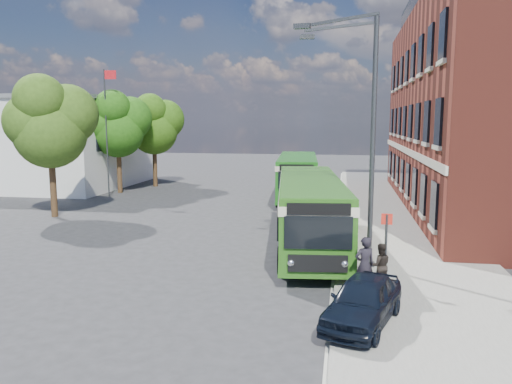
% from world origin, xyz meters
% --- Properties ---
extents(ground, '(120.00, 120.00, 0.00)m').
position_xyz_m(ground, '(0.00, 0.00, 0.00)').
color(ground, '#2B2B2E').
rests_on(ground, ground).
extents(pavement, '(6.00, 48.00, 0.15)m').
position_xyz_m(pavement, '(7.00, 8.00, 0.07)').
color(pavement, gray).
rests_on(pavement, ground).
extents(kerb_line, '(0.12, 48.00, 0.01)m').
position_xyz_m(kerb_line, '(3.95, 8.00, 0.01)').
color(kerb_line, beige).
rests_on(kerb_line, ground).
extents(white_building, '(9.40, 13.40, 7.30)m').
position_xyz_m(white_building, '(-18.00, 18.00, 3.66)').
color(white_building, silver).
rests_on(white_building, ground).
extents(flagpole, '(0.95, 0.10, 9.00)m').
position_xyz_m(flagpole, '(-12.45, 13.00, 4.94)').
color(flagpole, '#36393B').
rests_on(flagpole, ground).
extents(street_lamp, '(2.96, 2.38, 9.00)m').
position_xyz_m(street_lamp, '(4.84, -2.00, 4.79)').
color(street_lamp, '#36393B').
rests_on(street_lamp, ground).
extents(bus_stop_sign, '(0.35, 0.08, 2.52)m').
position_xyz_m(bus_stop_sign, '(5.60, -4.20, 1.51)').
color(bus_stop_sign, '#36393B').
rests_on(bus_stop_sign, ground).
extents(bus_front, '(3.87, 11.62, 3.02)m').
position_xyz_m(bus_front, '(2.81, 0.84, 1.83)').
color(bus_front, '#2B6219').
rests_on(bus_front, ground).
extents(bus_rear, '(3.37, 10.41, 3.02)m').
position_xyz_m(bus_rear, '(1.05, 13.96, 1.83)').
color(bus_rear, '#1A6218').
rests_on(bus_rear, ground).
extents(parked_car, '(2.52, 3.93, 1.25)m').
position_xyz_m(parked_car, '(4.80, -7.39, 0.77)').
color(parked_car, black).
rests_on(parked_car, pavement).
extents(pedestrian_a, '(0.77, 0.66, 1.78)m').
position_xyz_m(pedestrian_a, '(4.92, -4.98, 1.04)').
color(pedestrian_a, black).
rests_on(pedestrian_a, pavement).
extents(pedestrian_b, '(0.78, 0.65, 1.45)m').
position_xyz_m(pedestrian_b, '(5.43, -4.39, 0.87)').
color(pedestrian_b, black).
rests_on(pedestrian_b, pavement).
extents(tree_left, '(4.70, 4.47, 7.94)m').
position_xyz_m(tree_left, '(-11.94, 5.25, 5.39)').
color(tree_left, '#362513').
rests_on(tree_left, ground).
extents(tree_mid, '(4.55, 4.32, 7.68)m').
position_xyz_m(tree_mid, '(-12.49, 14.87, 5.21)').
color(tree_mid, '#362513').
rests_on(tree_mid, ground).
extents(tree_right, '(4.49, 4.27, 7.59)m').
position_xyz_m(tree_right, '(-11.20, 18.81, 5.15)').
color(tree_right, '#362513').
rests_on(tree_right, ground).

